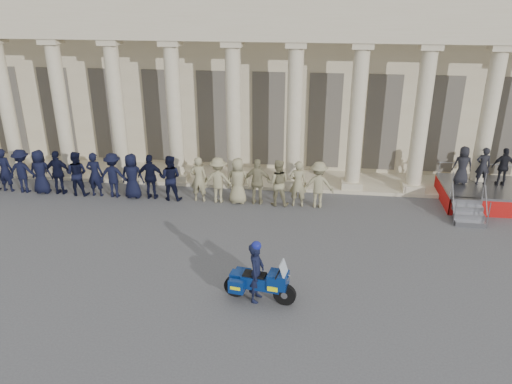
{
  "coord_description": "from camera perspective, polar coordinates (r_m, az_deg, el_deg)",
  "views": [
    {
      "loc": [
        2.29,
        -12.69,
        8.39
      ],
      "look_at": [
        0.24,
        3.45,
        1.6
      ],
      "focal_mm": 35.0,
      "sensor_mm": 36.0,
      "label": 1
    }
  ],
  "objects": [
    {
      "name": "rider",
      "position": [
        14.19,
        0.03,
        -9.05
      ],
      "size": [
        0.53,
        0.72,
        1.89
      ],
      "rotation": [
        0.0,
        0.0,
        1.41
      ],
      "color": "black",
      "rests_on": "ground"
    },
    {
      "name": "ground",
      "position": [
        15.38,
        -2.56,
        -10.43
      ],
      "size": [
        90.0,
        90.0,
        0.0
      ],
      "primitive_type": "plane",
      "color": "#48484A",
      "rests_on": "ground"
    },
    {
      "name": "reviewing_stand",
      "position": [
        22.32,
        25.43,
        1.52
      ],
      "size": [
        3.83,
        3.78,
        2.35
      ],
      "color": "gray",
      "rests_on": "ground"
    },
    {
      "name": "officer_rank",
      "position": [
        21.44,
        -13.34,
        1.76
      ],
      "size": [
        16.31,
        0.73,
        1.93
      ],
      "color": "black",
      "rests_on": "ground"
    },
    {
      "name": "building",
      "position": [
        27.8,
        2.51,
        14.64
      ],
      "size": [
        40.0,
        12.5,
        9.0
      ],
      "color": "#C5B694",
      "rests_on": "ground"
    },
    {
      "name": "motorcycle",
      "position": [
        14.35,
        0.49,
        -10.29
      ],
      "size": [
        2.11,
        0.98,
        1.36
      ],
      "rotation": [
        0.0,
        0.0,
        -0.16
      ],
      "color": "black",
      "rests_on": "ground"
    }
  ]
}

